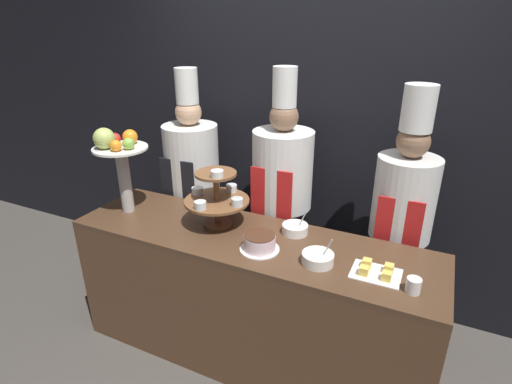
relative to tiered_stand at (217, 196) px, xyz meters
name	(u,v)px	position (x,y,z in m)	size (l,w,h in m)	color
wall_back	(304,118)	(0.25, 0.86, 0.33)	(10.00, 0.06, 2.80)	black
buffet_counter	(249,298)	(0.25, -0.06, -0.63)	(2.20, 0.60, 0.88)	brown
tiered_stand	(217,196)	(0.00, 0.00, 0.00)	(0.40, 0.40, 0.39)	brown
fruit_pedestal	(119,154)	(-0.65, -0.09, 0.20)	(0.34, 0.34, 0.57)	#B2ADA8
cake_round	(260,243)	(0.36, -0.16, -0.15)	(0.22, 0.22, 0.10)	white
cup_white	(413,285)	(1.17, -0.20, -0.15)	(0.07, 0.07, 0.07)	white
cake_square_tray	(376,271)	(0.99, -0.12, -0.17)	(0.24, 0.18, 0.05)	white
serving_bowl_near	(318,258)	(0.69, -0.15, -0.16)	(0.17, 0.17, 0.16)	white
serving_bowl_far	(295,229)	(0.47, 0.10, -0.16)	(0.15, 0.15, 0.16)	white
chef_left	(193,180)	(-0.50, 0.48, -0.14)	(0.41, 0.41, 1.76)	black
chef_center_left	(282,193)	(0.24, 0.48, -0.12)	(0.41, 0.41, 1.80)	#38332D
chef_center_right	(401,217)	(1.03, 0.48, -0.14)	(0.37, 0.37, 1.74)	#28282D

